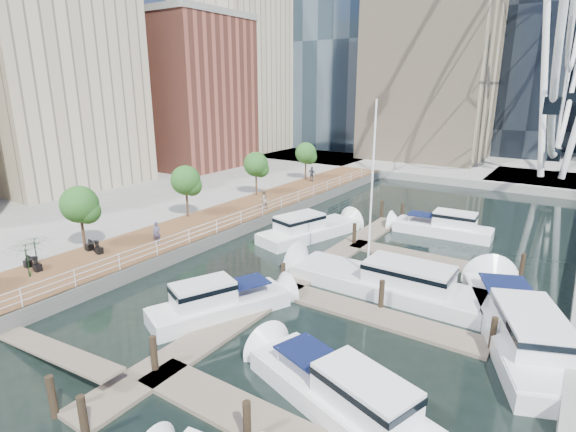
% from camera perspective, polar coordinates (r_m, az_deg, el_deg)
% --- Properties ---
extents(ground, '(520.00, 520.00, 0.00)m').
position_cam_1_polar(ground, '(24.88, -17.44, -13.98)').
color(ground, black).
rests_on(ground, ground).
extents(boardwalk, '(6.00, 60.00, 1.00)m').
position_cam_1_polar(boardwalk, '(40.19, -9.14, -0.95)').
color(boardwalk, brown).
rests_on(boardwalk, ground).
extents(seawall, '(0.25, 60.00, 1.00)m').
position_cam_1_polar(seawall, '(38.29, -5.83, -1.69)').
color(seawall, '#595954').
rests_on(seawall, ground).
extents(land_inland, '(48.00, 90.00, 1.00)m').
position_cam_1_polar(land_inland, '(61.39, -28.06, 3.28)').
color(land_inland, gray).
rests_on(land_inland, ground).
extents(land_far, '(200.00, 114.00, 1.00)m').
position_cam_1_polar(land_far, '(116.87, 25.36, 8.89)').
color(land_far, gray).
rests_on(land_far, ground).
extents(pier, '(14.00, 12.00, 1.00)m').
position_cam_1_polar(pier, '(66.11, 30.32, 3.76)').
color(pier, gray).
rests_on(pier, ground).
extents(railing, '(0.10, 60.00, 1.05)m').
position_cam_1_polar(railing, '(38.05, -5.99, -0.20)').
color(railing, white).
rests_on(railing, boardwalk).
extents(floating_docks, '(16.00, 34.00, 2.60)m').
position_cam_1_polar(floating_docks, '(27.43, 10.50, -9.36)').
color(floating_docks, '#6D6051').
rests_on(floating_docks, ground).
extents(midrise_condos, '(19.00, 67.00, 28.00)m').
position_cam_1_polar(midrise_condos, '(64.66, -19.04, 16.41)').
color(midrise_condos, '#BCAD8E').
rests_on(midrise_condos, ground).
extents(street_trees, '(2.60, 42.60, 4.60)m').
position_cam_1_polar(street_trees, '(40.23, -12.87, 4.44)').
color(street_trees, '#3F2B1C').
rests_on(street_trees, ground).
extents(cafe_tables, '(2.50, 13.70, 0.74)m').
position_cam_1_polar(cafe_tables, '(31.77, -32.57, -6.41)').
color(cafe_tables, black).
rests_on(cafe_tables, ground).
extents(yacht_foreground, '(10.22, 5.62, 2.15)m').
position_cam_1_polar(yacht_foreground, '(19.19, 6.93, -23.37)').
color(yacht_foreground, white).
rests_on(yacht_foreground, ground).
extents(pedestrian_near, '(0.72, 0.69, 1.66)m').
position_cam_1_polar(pedestrian_near, '(34.34, -16.33, -2.06)').
color(pedestrian_near, '#44435A').
rests_on(pedestrian_near, boardwalk).
extents(pedestrian_mid, '(0.96, 1.11, 1.98)m').
position_cam_1_polar(pedestrian_mid, '(42.06, -3.16, 2.10)').
color(pedestrian_mid, gray).
rests_on(pedestrian_mid, boardwalk).
extents(pedestrian_far, '(1.08, 0.48, 1.82)m').
position_cam_1_polar(pedestrian_far, '(54.86, 3.05, 5.34)').
color(pedestrian_far, '#363943').
rests_on(pedestrian_far, boardwalk).
extents(moored_yachts, '(23.79, 32.61, 11.50)m').
position_cam_1_polar(moored_yachts, '(28.48, 11.99, -9.55)').
color(moored_yachts, silver).
rests_on(moored_yachts, ground).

